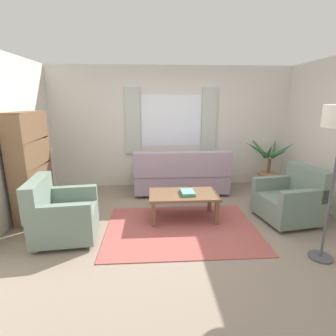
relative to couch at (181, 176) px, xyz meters
name	(u,v)px	position (x,y,z in m)	size (l,w,h in m)	color
ground_plane	(181,229)	(-0.17, -1.60, -0.37)	(6.24, 6.24, 0.00)	gray
wall_back	(171,127)	(-0.17, 0.66, 0.93)	(5.32, 0.12, 2.60)	silver
window_with_curtains	(171,121)	(-0.17, 0.58, 1.08)	(1.98, 0.07, 1.40)	white
area_rug	(181,229)	(-0.17, -1.60, -0.36)	(2.25, 1.64, 0.01)	#9E4C47
couch	(181,176)	(0.00, 0.00, 0.00)	(1.90, 0.82, 0.92)	#998499
armchair_left	(61,215)	(-1.87, -1.74, -0.01)	(0.90, 0.92, 0.88)	slate
armchair_right	(291,200)	(1.61, -1.40, -0.01)	(0.94, 0.96, 0.88)	slate
coffee_table	(184,197)	(-0.10, -1.23, 0.01)	(1.10, 0.64, 0.44)	brown
book_stack_on_table	(187,192)	(-0.04, -1.27, 0.10)	(0.24, 0.34, 0.05)	#387F4C
potted_plant	(268,169)	(1.93, 0.20, 0.06)	(1.15, 1.13, 1.13)	#9E6B4C
bookshelf	(33,164)	(-2.52, -0.95, 0.52)	(0.30, 0.94, 1.72)	brown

